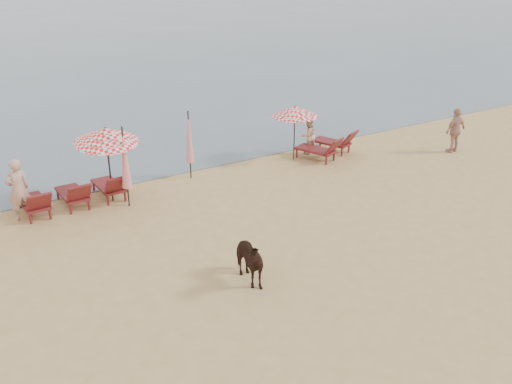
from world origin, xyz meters
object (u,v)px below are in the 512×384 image
Objects in this scene: umbrella_open_right at (295,111)px; beachgoer_right_a at (308,136)px; lounger_cluster_left at (74,194)px; cow at (246,260)px; lounger_cluster_right at (329,145)px; umbrella_closed_right at (189,137)px; umbrella_open_left_b at (106,135)px; beachgoer_left at (18,189)px; beachgoer_right_b at (455,130)px; umbrella_closed_left at (125,158)px.

beachgoer_right_a is at bearing 32.67° from umbrella_open_right.
cow reaches higher than lounger_cluster_left.
lounger_cluster_right is 5.78m from umbrella_closed_right.
beachgoer_right_a is (8.17, 0.41, -1.49)m from umbrella_open_left_b.
cow is (-7.47, -6.21, 0.15)m from lounger_cluster_right.
beachgoer_left is (-10.07, 0.04, -0.98)m from umbrella_open_right.
lounger_cluster_left is at bearing -165.56° from umbrella_open_right.
umbrella_closed_right is at bearing -18.98° from beachgoer_right_b.
umbrella_open_right reaches higher than lounger_cluster_left.
umbrella_open_left_b is 1.73× the size of beachgoer_right_a.
umbrella_open_right reaches higher than beachgoer_left.
umbrella_closed_left is at bearing 101.52° from cow.
beachgoer_right_b is at bearing -9.21° from umbrella_open_right.
umbrella_open_left_b is at bearing 115.58° from umbrella_closed_left.
umbrella_open_right is at bearing -2.11° from lounger_cluster_left.
umbrella_closed_right is (4.22, 0.37, 1.04)m from lounger_cluster_left.
umbrella_closed_left is 1.46× the size of beachgoer_right_b.
lounger_cluster_left reaches higher than lounger_cluster_right.
umbrella_closed_left is at bearing -159.22° from umbrella_open_right.
beachgoer_right_b is (12.97, -1.85, -0.72)m from umbrella_closed_left.
beachgoer_right_b is (10.24, -2.99, -0.61)m from umbrella_closed_right.
lounger_cluster_left is 14.71m from beachgoer_right_b.
umbrella_closed_left is 1.07× the size of umbrella_closed_right.
umbrella_open_right is at bearing 167.70° from beachgoer_left.
cow is 9.81m from beachgoer_right_a.
umbrella_closed_left reaches higher than lounger_cluster_right.
beachgoer_left reaches higher than beachgoer_right_a.
beachgoer_right_b is (6.00, -2.63, -1.03)m from umbrella_open_right.
beachgoer_right_b is (12.08, 3.99, 0.28)m from cow.
cow is at bearing -104.72° from umbrella_closed_right.
lounger_cluster_right is (9.86, -0.40, -0.01)m from lounger_cluster_left.
lounger_cluster_left is 7.03m from cow.
umbrella_open_left_b is at bearing -170.93° from umbrella_closed_right.
beachgoer_right_a is (6.96, 6.91, 0.13)m from cow.
umbrella_open_left_b reaches higher than beachgoer_left.
cow is (-6.08, -6.62, -1.31)m from umbrella_open_right.
lounger_cluster_right is 0.93× the size of umbrella_open_left_b.
beachgoer_left reaches higher than cow.
umbrella_closed_right is at bearing 11.34° from umbrella_open_left_b.
umbrella_open_right is 0.87× the size of umbrella_closed_right.
umbrella_open_left_b is 1.05× the size of umbrella_closed_right.
umbrella_closed_right is at bearing 171.17° from beachgoer_left.
umbrella_closed_right is 5.87m from beachgoer_left.
umbrella_open_left_b is 0.96m from umbrella_closed_left.
umbrella_open_left_b is at bearing 103.36° from cow.
lounger_cluster_right is at bearing -1.86° from umbrella_open_right.
umbrella_open_left_b is 8.32m from beachgoer_right_a.
beachgoer_left is 1.28× the size of beachgoer_right_a.
cow is (-1.84, -6.99, -0.90)m from umbrella_closed_right.
lounger_cluster_right is at bearing -4.48° from lounger_cluster_left.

